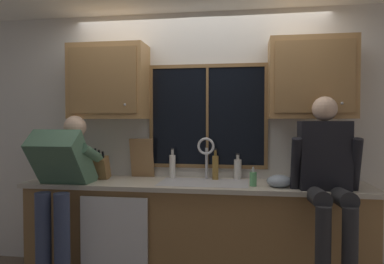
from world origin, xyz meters
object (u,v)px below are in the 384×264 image
Objects in this scene: knife_block at (102,168)px; bottle_tall_clear at (172,166)px; soap_dispenser at (253,179)px; mixing_bowl at (279,181)px; bottle_green_glass at (215,167)px; person_standing at (62,181)px; bottle_amber_small at (238,169)px; cutting_board at (142,158)px; person_sitting_on_counter at (327,169)px.

knife_block reaches higher than bottle_tall_clear.
knife_block is 1.91× the size of soap_dispenser.
bottle_green_glass is (-0.57, 0.29, 0.07)m from mixing_bowl.
bottle_amber_small is (1.52, 0.53, 0.07)m from person_standing.
bottle_green_glass is at bearing 7.49° from knife_block.
bottle_green_glass reaches higher than soap_dispenser.
knife_block is 0.40m from cutting_board.
bottle_tall_clear is 0.63m from bottle_amber_small.
person_standing is 9.09× the size of soap_dispenser.
person_sitting_on_counter is 5.90× the size of mixing_bowl.
bottle_green_glass is at bearing -164.58° from bottle_amber_small.
bottle_amber_small is at bearing 19.24° from person_standing.
bottle_amber_small is (-0.14, 0.34, 0.04)m from soap_dispenser.
bottle_green_glass is at bearing 19.83° from person_standing.
person_standing is 4.76× the size of knife_block.
bottle_amber_small is at bearing 1.40° from cutting_board.
cutting_board reaches higher than mixing_bowl.
knife_block is 1.09× the size of bottle_green_glass.
person_standing is 7.17× the size of mixing_bowl.
person_standing is 5.17× the size of bottle_green_glass.
bottle_green_glass reaches higher than bottle_amber_small.
cutting_board is 1.58× the size of bottle_amber_small.
cutting_board is at bearing -178.60° from bottle_amber_small.
bottle_tall_clear is at bearing 177.47° from bottle_green_glass.
person_sitting_on_counter is 0.60m from soap_dispenser.
cutting_board is at bearing 27.08° from knife_block.
mixing_bowl is at bearing -13.77° from cutting_board.
person_sitting_on_counter is 4.26× the size of bottle_green_glass.
person_sitting_on_counter is 3.22× the size of cutting_board.
person_standing is 5.19× the size of bottle_tall_clear.
mixing_bowl is 0.50m from bottle_amber_small.
bottle_tall_clear is (-1.34, 0.46, -0.06)m from person_sitting_on_counter.
bottle_green_glass reaches higher than bottle_tall_clear.
person_sitting_on_counter is (2.23, 0.03, 0.15)m from person_standing.
bottle_green_glass is 0.42m from bottle_tall_clear.
mixing_bowl is (1.65, -0.14, -0.06)m from knife_block.
mixing_bowl is at bearing -17.01° from bottle_tall_clear.
mixing_bowl is at bearing 5.69° from person_standing.
person_sitting_on_counter reaches higher than bottle_amber_small.
person_sitting_on_counter is at bearing -16.17° from cutting_board.
soap_dispenser is 0.57× the size of bottle_tall_clear.
person_standing is at bearing -173.57° from soap_dispenser.
bottle_amber_small is (1.29, 0.20, -0.01)m from knife_block.
soap_dispenser is at bearing 164.38° from person_sitting_on_counter.
knife_block is 0.68m from bottle_tall_clear.
person_sitting_on_counter reaches higher than bottle_green_glass.
knife_block is at bearing -152.92° from cutting_board.
person_standing is 1.61m from bottle_amber_small.
person_sitting_on_counter is 4.28× the size of bottle_tall_clear.
mixing_bowl is 0.72× the size of bottle_tall_clear.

